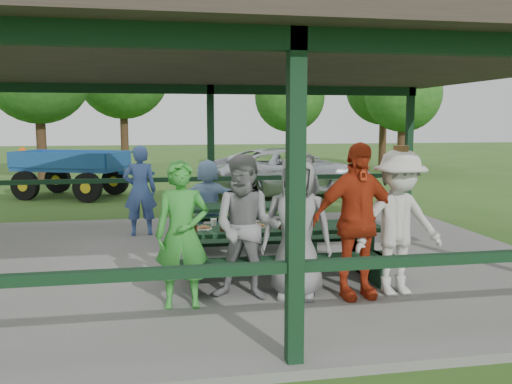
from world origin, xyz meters
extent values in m
plane|color=#2D551A|center=(0.00, 0.00, 0.00)|extent=(90.00, 90.00, 0.00)
cube|color=slate|center=(0.00, 0.00, 0.05)|extent=(10.00, 8.00, 0.10)
cube|color=black|center=(0.00, -3.80, 1.60)|extent=(0.15, 0.15, 3.00)
cube|color=black|center=(0.00, 3.80, 1.60)|extent=(0.15, 0.15, 3.00)
cube|color=black|center=(4.80, 3.80, 1.60)|extent=(0.15, 0.15, 3.00)
cube|color=black|center=(-2.40, -3.80, 1.00)|extent=(4.65, 0.10, 0.10)
cube|color=black|center=(-2.40, 3.80, 1.00)|extent=(4.65, 0.10, 0.10)
cube|color=black|center=(2.40, 3.80, 1.00)|extent=(4.65, 0.10, 0.10)
cube|color=black|center=(0.00, -3.80, 3.00)|extent=(9.80, 0.15, 0.20)
cube|color=black|center=(0.00, 3.80, 3.00)|extent=(9.80, 0.15, 0.20)
cube|color=#302922|center=(0.00, 0.00, 3.22)|extent=(10.60, 8.60, 0.24)
cube|color=black|center=(0.46, -1.20, 0.82)|extent=(2.82, 0.75, 0.06)
cube|color=black|center=(0.46, -1.75, 0.53)|extent=(2.82, 0.28, 0.05)
cube|color=black|center=(0.46, -0.65, 0.53)|extent=(2.82, 0.28, 0.05)
cube|color=black|center=(-0.77, -1.20, 0.47)|extent=(0.06, 0.70, 0.75)
cube|color=black|center=(1.68, -1.20, 0.47)|extent=(0.06, 0.70, 0.75)
cube|color=black|center=(-0.77, -1.20, 0.33)|extent=(0.06, 1.39, 0.45)
cube|color=black|center=(1.68, -1.20, 0.33)|extent=(0.06, 1.39, 0.45)
cube|color=black|center=(0.35, 0.80, 0.82)|extent=(2.40, 0.75, 0.06)
cube|color=black|center=(0.35, 0.25, 0.53)|extent=(2.40, 0.28, 0.05)
cube|color=black|center=(0.35, 1.35, 0.53)|extent=(2.40, 0.28, 0.05)
cube|color=black|center=(-0.67, 0.80, 0.47)|extent=(0.06, 0.70, 0.75)
cube|color=black|center=(1.37, 0.80, 0.47)|extent=(0.06, 0.70, 0.75)
cube|color=black|center=(-0.67, 0.80, 0.33)|extent=(0.06, 1.39, 0.45)
cube|color=black|center=(1.37, 0.80, 0.33)|extent=(0.06, 1.39, 0.45)
cylinder|color=white|center=(-0.60, -1.20, 0.86)|extent=(0.22, 0.22, 0.01)
torus|color=#8E5E32|center=(-0.64, -1.22, 0.88)|extent=(0.10, 0.10, 0.03)
torus|color=#8E5E32|center=(-0.56, -1.22, 0.88)|extent=(0.10, 0.10, 0.03)
torus|color=#8E5E32|center=(-0.60, -1.16, 0.88)|extent=(0.10, 0.10, 0.03)
cylinder|color=white|center=(0.16, -1.20, 0.86)|extent=(0.22, 0.22, 0.01)
torus|color=#8E5E32|center=(0.12, -1.22, 0.88)|extent=(0.10, 0.10, 0.03)
torus|color=#8E5E32|center=(0.20, -1.22, 0.88)|extent=(0.10, 0.10, 0.03)
torus|color=#8E5E32|center=(0.16, -1.16, 0.88)|extent=(0.10, 0.10, 0.03)
cylinder|color=white|center=(0.81, -1.20, 0.86)|extent=(0.22, 0.22, 0.01)
torus|color=#8E5E32|center=(0.77, -1.22, 0.88)|extent=(0.10, 0.10, 0.03)
torus|color=#8E5E32|center=(0.85, -1.22, 0.88)|extent=(0.10, 0.10, 0.03)
torus|color=#8E5E32|center=(0.81, -1.16, 0.88)|extent=(0.10, 0.10, 0.03)
cylinder|color=white|center=(1.51, -1.20, 0.86)|extent=(0.22, 0.22, 0.01)
torus|color=#8E5E32|center=(1.47, -1.22, 0.88)|extent=(0.10, 0.10, 0.03)
torus|color=#8E5E32|center=(1.55, -1.22, 0.88)|extent=(0.10, 0.10, 0.03)
torus|color=#8E5E32|center=(1.51, -1.16, 0.88)|extent=(0.10, 0.10, 0.03)
cylinder|color=#381E0F|center=(-0.73, -1.38, 0.90)|extent=(0.06, 0.06, 0.10)
cylinder|color=#381E0F|center=(-0.37, -1.38, 0.90)|extent=(0.06, 0.06, 0.10)
cylinder|color=#381E0F|center=(0.43, -1.38, 0.90)|extent=(0.06, 0.06, 0.10)
cylinder|color=#381E0F|center=(1.36, -1.38, 0.90)|extent=(0.06, 0.06, 0.10)
cone|color=white|center=(-0.44, -1.00, 0.90)|extent=(0.09, 0.09, 0.10)
cone|color=white|center=(0.37, -1.00, 0.90)|extent=(0.09, 0.09, 0.10)
cone|color=white|center=(0.85, -1.00, 0.90)|extent=(0.09, 0.09, 0.10)
cone|color=white|center=(0.90, -1.00, 0.90)|extent=(0.09, 0.09, 0.10)
imported|color=green|center=(-0.93, -2.10, 0.98)|extent=(0.67, 0.47, 1.76)
imported|color=gray|center=(-0.13, -1.95, 1.00)|extent=(1.05, 0.93, 1.80)
imported|color=gray|center=(0.49, -1.99, 1.00)|extent=(1.01, 0.82, 1.79)
imported|color=#AF3114|center=(1.22, -2.13, 1.08)|extent=(1.18, 0.57, 1.95)
imported|color=silver|center=(1.79, -2.12, 1.02)|extent=(1.25, 0.78, 1.85)
cylinder|color=brown|center=(1.79, -2.12, 1.89)|extent=(0.34, 0.34, 0.02)
cylinder|color=brown|center=(1.79, -2.12, 1.95)|extent=(0.20, 0.20, 0.11)
imported|color=#95BDE7|center=(-0.28, 1.64, 0.85)|extent=(1.39, 0.45, 1.50)
imported|color=#3C589D|center=(-1.54, 2.19, 0.97)|extent=(0.67, 0.46, 1.75)
imported|color=gray|center=(1.57, 1.59, 0.89)|extent=(0.95, 0.86, 1.58)
imported|color=silver|center=(2.89, 7.81, 0.74)|extent=(5.71, 3.42, 1.48)
cube|color=navy|center=(-3.77, 8.65, 0.90)|extent=(3.50, 2.67, 0.13)
cube|color=navy|center=(-4.08, 7.93, 1.18)|extent=(2.91, 1.29, 0.45)
cube|color=navy|center=(-3.46, 9.37, 1.18)|extent=(2.91, 1.29, 0.45)
cube|color=navy|center=(-5.21, 9.27, 1.18)|extent=(0.68, 1.47, 0.45)
cube|color=navy|center=(-2.33, 8.04, 1.18)|extent=(0.68, 1.47, 0.45)
cylinder|color=black|center=(-5.02, 8.27, 0.43)|extent=(0.86, 0.52, 0.85)
cylinder|color=yellow|center=(-5.02, 8.27, 0.43)|extent=(0.38, 0.35, 0.31)
cylinder|color=black|center=(-4.37, 9.82, 0.43)|extent=(0.86, 0.52, 0.85)
cylinder|color=yellow|center=(-4.37, 9.82, 0.43)|extent=(0.38, 0.35, 0.31)
cylinder|color=black|center=(-3.17, 7.49, 0.43)|extent=(0.86, 0.52, 0.85)
cylinder|color=yellow|center=(-3.17, 7.49, 0.43)|extent=(0.38, 0.35, 0.31)
cylinder|color=black|center=(-2.51, 9.03, 0.43)|extent=(0.86, 0.52, 0.85)
cylinder|color=yellow|center=(-2.51, 9.03, 0.43)|extent=(0.38, 0.35, 0.31)
cube|color=navy|center=(-1.81, 7.82, 0.78)|extent=(1.06, 0.52, 0.09)
cone|color=#F2590C|center=(-5.26, 9.29, 1.29)|extent=(0.20, 0.42, 0.45)
cylinder|color=#342114|center=(-5.43, 12.94, 1.52)|extent=(0.36, 0.36, 3.04)
sphere|color=#1E5115|center=(-5.43, 12.94, 4.14)|extent=(3.89, 3.89, 3.89)
cylinder|color=#342114|center=(-2.66, 17.48, 1.66)|extent=(0.36, 0.36, 3.31)
sphere|color=#1E5115|center=(-2.66, 17.48, 4.51)|extent=(4.24, 4.24, 4.24)
cylinder|color=#342114|center=(4.85, 16.00, 1.25)|extent=(0.36, 0.36, 2.50)
sphere|color=#1E5115|center=(4.85, 16.00, 3.40)|extent=(3.20, 3.20, 3.20)
cylinder|color=#342114|center=(9.21, 13.50, 1.27)|extent=(0.36, 0.36, 2.54)
sphere|color=#1E5115|center=(9.21, 13.50, 3.46)|extent=(3.26, 3.26, 3.26)
cylinder|color=#342114|center=(9.81, 16.87, 1.46)|extent=(0.36, 0.36, 2.93)
sphere|color=#1E5115|center=(9.81, 16.87, 3.98)|extent=(3.75, 3.75, 3.75)
camera|label=1|loc=(-1.20, -8.42, 2.31)|focal=38.00mm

